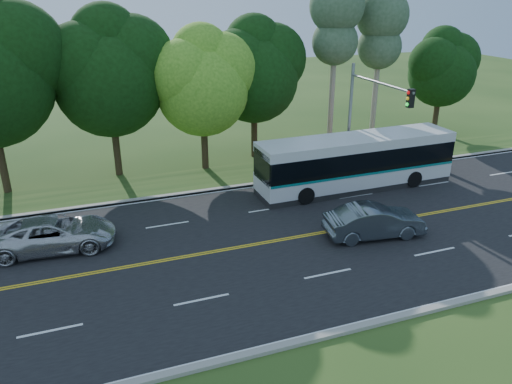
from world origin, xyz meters
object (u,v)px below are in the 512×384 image
object	(u,v)px
traffic_signal	(367,108)
suv	(54,234)
transit_bus	(356,163)
sedan	(374,221)

from	to	relation	value
traffic_signal	suv	distance (m)	18.41
transit_bus	sedan	xyz separation A→B (m)	(-2.39, -5.89, -0.77)
traffic_signal	transit_bus	size ratio (longest dim) A/B	0.58
sedan	suv	bearing A→B (deg)	82.17
traffic_signal	suv	bearing A→B (deg)	-171.77
transit_bus	traffic_signal	bearing A→B (deg)	36.40
traffic_signal	sedan	bearing A→B (deg)	-116.66
transit_bus	suv	distance (m)	17.03
suv	traffic_signal	bearing A→B (deg)	-77.25
traffic_signal	transit_bus	bearing A→B (deg)	-142.87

